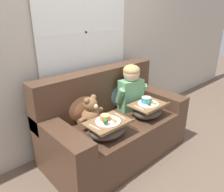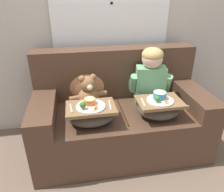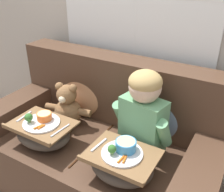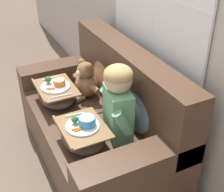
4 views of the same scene
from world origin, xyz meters
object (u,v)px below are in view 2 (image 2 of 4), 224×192
child_figure (151,74)px  lap_tray_teddy (91,114)px  lap_tray_child (159,108)px  throw_pillow_behind_teddy (87,82)px  teddy_bear (88,94)px  couch (119,114)px  throw_pillow_behind_child (145,78)px

child_figure → lap_tray_teddy: (-0.62, -0.28, -0.23)m
child_figure → lap_tray_child: (0.00, -0.28, -0.22)m
throw_pillow_behind_teddy → lap_tray_teddy: 0.47m
teddy_bear → child_figure: bearing=0.3°
throw_pillow_behind_teddy → lap_tray_child: (0.62, -0.46, -0.10)m
couch → lap_tray_child: 0.46m
throw_pillow_behind_teddy → lap_tray_child: size_ratio=1.00×
throw_pillow_behind_child → throw_pillow_behind_teddy: size_ratio=1.06×
throw_pillow_behind_teddy → child_figure: child_figure is taller
lap_tray_child → lap_tray_teddy: lap_tray_teddy is taller
teddy_bear → lap_tray_child: 0.68m
couch → throw_pillow_behind_child: 0.47m
throw_pillow_behind_child → teddy_bear: throw_pillow_behind_child is taller
couch → throw_pillow_behind_teddy: bearing=149.9°
lap_tray_teddy → throw_pillow_behind_teddy: bearing=89.9°
lap_tray_child → couch: bearing=138.2°
couch → throw_pillow_behind_teddy: size_ratio=4.17×
throw_pillow_behind_child → child_figure: 0.22m
throw_pillow_behind_child → lap_tray_teddy: 0.78m
throw_pillow_behind_teddy → lap_tray_teddy: size_ratio=0.95×
couch → lap_tray_child: (0.31, -0.28, 0.20)m
lap_tray_teddy → throw_pillow_behind_child: bearing=36.4°
couch → throw_pillow_behind_child: couch is taller
child_figure → throw_pillow_behind_teddy: bearing=163.8°
throw_pillow_behind_child → lap_tray_child: bearing=-90.0°
teddy_bear → lap_tray_teddy: size_ratio=0.88×
child_figure → lap_tray_teddy: size_ratio=1.36×
child_figure → lap_tray_teddy: child_figure is taller
couch → lap_tray_teddy: size_ratio=3.97×
throw_pillow_behind_teddy → child_figure: (0.62, -0.18, 0.12)m
couch → throw_pillow_behind_child: (0.31, 0.18, 0.31)m
lap_tray_teddy → child_figure: bearing=24.0°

